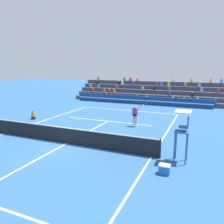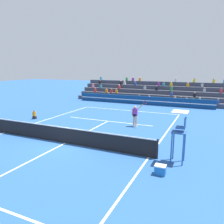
# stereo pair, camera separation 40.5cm
# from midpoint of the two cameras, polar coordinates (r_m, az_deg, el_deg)

# --- Properties ---
(ground_plane) EXTENTS (120.00, 120.00, 0.00)m
(ground_plane) POSITION_cam_midpoint_polar(r_m,az_deg,el_deg) (14.47, -12.55, -8.02)
(ground_plane) COLOR #285699
(court_lines) EXTENTS (11.10, 23.90, 0.01)m
(court_lines) POSITION_cam_midpoint_polar(r_m,az_deg,el_deg) (14.47, -12.55, -8.01)
(court_lines) COLOR white
(court_lines) RESTS_ON ground
(tennis_net) EXTENTS (12.00, 0.10, 1.10)m
(tennis_net) POSITION_cam_midpoint_polar(r_m,az_deg,el_deg) (14.30, -12.64, -5.96)
(tennis_net) COLOR black
(tennis_net) RESTS_ON ground
(sponsor_banner_wall) EXTENTS (18.00, 0.26, 1.10)m
(sponsor_banner_wall) POSITION_cam_midpoint_polar(r_m,az_deg,el_deg) (29.01, 6.71, 3.10)
(sponsor_banner_wall) COLOR navy
(sponsor_banner_wall) RESTS_ON ground
(bleacher_stand) EXTENTS (20.59, 4.75, 3.38)m
(bleacher_stand) POSITION_cam_midpoint_polar(r_m,az_deg,el_deg) (32.58, 8.66, 4.80)
(bleacher_stand) COLOR #383D4C
(bleacher_stand) RESTS_ON ground
(umpire_chair) EXTENTS (0.76, 0.84, 2.67)m
(umpire_chair) POSITION_cam_midpoint_polar(r_m,az_deg,el_deg) (11.47, 17.07, -4.45)
(umpire_chair) COLOR #285699
(umpire_chair) RESTS_ON ground
(ball_kid_courtside) EXTENTS (0.30, 0.36, 0.84)m
(ball_kid_courtside) POSITION_cam_midpoint_polar(r_m,az_deg,el_deg) (21.81, -20.39, -0.94)
(ball_kid_courtside) COLOR black
(ball_kid_courtside) RESTS_ON ground
(tennis_player) EXTENTS (1.35, 0.36, 2.30)m
(tennis_player) POSITION_cam_midpoint_polar(r_m,az_deg,el_deg) (17.98, 5.51, -0.69)
(tennis_player) COLOR tan
(tennis_player) RESTS_ON ground
(tennis_ball) EXTENTS (0.07, 0.07, 0.07)m
(tennis_ball) POSITION_cam_midpoint_polar(r_m,az_deg,el_deg) (18.72, -17.09, -3.65)
(tennis_ball) COLOR #C6DB33
(tennis_ball) RESTS_ON ground
(equipment_cooler) EXTENTS (0.50, 0.38, 0.45)m
(equipment_cooler) POSITION_cam_midpoint_polar(r_m,az_deg,el_deg) (10.51, 12.42, -14.41)
(equipment_cooler) COLOR #1E66B2
(equipment_cooler) RESTS_ON ground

